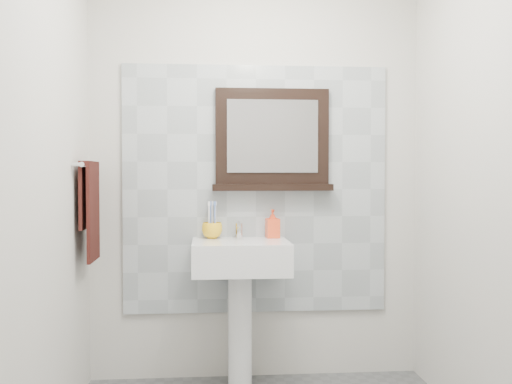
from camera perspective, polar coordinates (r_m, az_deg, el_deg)
back_wall at (r=3.65m, az=-0.03°, el=1.84°), size 2.00×0.01×2.50m
front_wall at (r=1.47m, az=7.28°, el=1.90°), size 2.00×0.01×2.50m
left_wall at (r=2.63m, az=-20.11°, el=1.75°), size 0.01×2.20×2.50m
right_wall at (r=2.86m, az=22.40°, el=1.72°), size 0.01×2.20×2.50m
splashback at (r=3.64m, az=-0.02°, el=0.27°), size 1.60×0.02×1.50m
pedestal_sink at (r=3.47m, az=-1.50°, el=-7.69°), size 0.55×0.44×0.96m
toothbrush_cup at (r=3.57m, az=-4.20°, el=-3.67°), size 0.15×0.15×0.09m
toothbrushes at (r=3.57m, az=-4.18°, el=-2.46°), size 0.05×0.04×0.21m
soap_dispenser at (r=3.59m, az=1.59°, el=-3.02°), size 0.08×0.09×0.17m
framed_mirror at (r=3.63m, az=1.55°, el=4.77°), size 0.73×0.11×0.61m
towel_bar at (r=3.42m, az=-15.67°, el=2.50°), size 0.07×0.40×0.03m
hand_towel at (r=3.42m, az=-15.52°, el=-1.02°), size 0.06×0.30×0.55m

